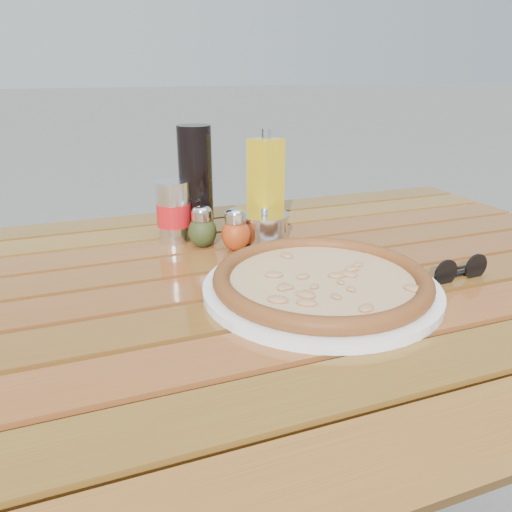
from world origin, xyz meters
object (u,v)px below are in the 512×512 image
object	(u,v)px
plate	(321,288)
olive_oil_cruet	(266,185)
pizza	(321,279)
parmesan_tin	(264,228)
pepper_shaker	(236,230)
table	(260,318)
soda_can	(174,212)
dark_bottle	(196,182)
sunglasses	(460,271)
oregano_shaker	(202,227)

from	to	relation	value
plate	olive_oil_cruet	xyz separation A→B (m)	(0.04, 0.32, 0.09)
pizza	parmesan_tin	size ratio (longest dim) A/B	3.06
pepper_shaker	table	bearing A→B (deg)	-91.99
parmesan_tin	pepper_shaker	bearing A→B (deg)	-164.61
soda_can	pizza	bearing A→B (deg)	-63.79
plate	soda_can	bearing A→B (deg)	116.21
olive_oil_cruet	parmesan_tin	bearing A→B (deg)	-113.23
pizza	dark_bottle	world-z (taller)	dark_bottle
pizza	sunglasses	world-z (taller)	sunglasses
pepper_shaker	parmesan_tin	xyz separation A→B (m)	(0.06, 0.02, -0.01)
dark_bottle	sunglasses	world-z (taller)	dark_bottle
plate	pepper_shaker	world-z (taller)	pepper_shaker
dark_bottle	table	bearing A→B (deg)	-80.72
dark_bottle	olive_oil_cruet	bearing A→B (deg)	-6.67
pizza	soda_can	world-z (taller)	soda_can
table	dark_bottle	distance (m)	0.31
sunglasses	dark_bottle	bearing A→B (deg)	129.09
table	olive_oil_cruet	distance (m)	0.31
pepper_shaker	oregano_shaker	bearing A→B (deg)	143.27
sunglasses	olive_oil_cruet	bearing A→B (deg)	115.74
plate	sunglasses	distance (m)	0.23
pizza	pepper_shaker	distance (m)	0.24
dark_bottle	parmesan_tin	distance (m)	0.16
soda_can	parmesan_tin	world-z (taller)	soda_can
table	parmesan_tin	bearing A→B (deg)	66.16
olive_oil_cruet	sunglasses	xyz separation A→B (m)	(0.20, -0.35, -0.08)
parmesan_tin	sunglasses	world-z (taller)	parmesan_tin
pizza	parmesan_tin	bearing A→B (deg)	89.01
plate	pepper_shaker	xyz separation A→B (m)	(-0.06, 0.23, 0.03)
parmesan_tin	pizza	bearing A→B (deg)	-90.99
plate	dark_bottle	xyz separation A→B (m)	(-0.11, 0.33, 0.10)
pepper_shaker	dark_bottle	xyz separation A→B (m)	(-0.05, 0.11, 0.07)
oregano_shaker	parmesan_tin	distance (m)	0.12
parmesan_tin	sunglasses	distance (m)	0.36
pepper_shaker	soda_can	distance (m)	0.13
plate	pizza	size ratio (longest dim) A/B	0.94
oregano_shaker	soda_can	xyz separation A→B (m)	(-0.04, 0.05, 0.02)
pizza	soda_can	xyz separation A→B (m)	(-0.16, 0.32, 0.04)
oregano_shaker	sunglasses	world-z (taller)	oregano_shaker
dark_bottle	sunglasses	xyz separation A→B (m)	(0.34, -0.37, -0.09)
table	olive_oil_cruet	world-z (taller)	olive_oil_cruet
dark_bottle	plate	bearing A→B (deg)	-72.49
dark_bottle	parmesan_tin	world-z (taller)	dark_bottle
table	oregano_shaker	world-z (taller)	oregano_shaker
pepper_shaker	sunglasses	size ratio (longest dim) A/B	0.75
oregano_shaker	dark_bottle	bearing A→B (deg)	83.20
plate	parmesan_tin	distance (m)	0.25
oregano_shaker	parmesan_tin	bearing A→B (deg)	-10.58
olive_oil_cruet	soda_can	bearing A→B (deg)	-179.79
sunglasses	oregano_shaker	bearing A→B (deg)	135.58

